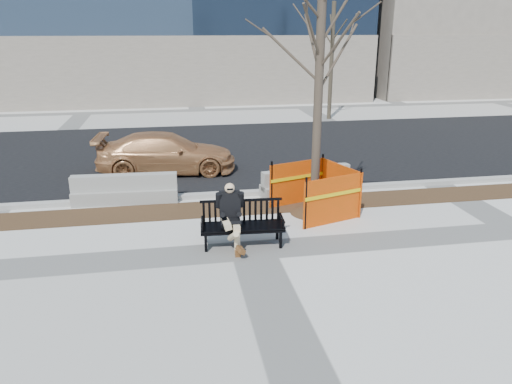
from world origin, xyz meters
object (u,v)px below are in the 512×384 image
at_px(bench, 243,245).
at_px(jersey_barrier_right, 306,194).
at_px(jersey_barrier_left, 126,202).
at_px(seated_man, 231,245).
at_px(sedan, 167,172).
at_px(tree_fence, 314,213).

bearing_deg(bench, jersey_barrier_right, 57.33).
bearing_deg(bench, jersey_barrier_left, 133.30).
bearing_deg(jersey_barrier_right, bench, -138.16).
bearing_deg(seated_man, jersey_barrier_left, 131.17).
relative_size(seated_man, sedan, 0.31).
height_order(bench, jersey_barrier_left, bench).
relative_size(seated_man, tree_fence, 0.22).
height_order(bench, sedan, sedan).
height_order(seated_man, sedan, seated_man).
xyz_separation_m(bench, sedan, (-1.57, 5.98, 0.00)).
relative_size(bench, sedan, 0.41).
xyz_separation_m(seated_man, sedan, (-1.33, 5.92, 0.00)).
relative_size(bench, tree_fence, 0.29).
bearing_deg(sedan, jersey_barrier_right, -122.30).
relative_size(jersey_barrier_left, jersey_barrier_right, 1.04).
xyz_separation_m(tree_fence, sedan, (-3.64, 4.37, 0.00)).
bearing_deg(jersey_barrier_right, tree_fence, -109.92).
distance_m(tree_fence, jersey_barrier_right, 1.50).
relative_size(sedan, jersey_barrier_right, 1.66).
xyz_separation_m(sedan, jersey_barrier_right, (3.85, -2.88, 0.00)).
bearing_deg(sedan, jersey_barrier_left, 162.77).
xyz_separation_m(seated_man, jersey_barrier_right, (2.52, 3.04, 0.00)).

